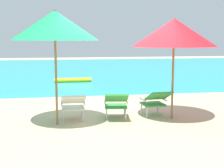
{
  "coord_description": "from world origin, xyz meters",
  "views": [
    {
      "loc": [
        -1.27,
        -7.18,
        1.89
      ],
      "look_at": [
        0.0,
        0.51,
        0.75
      ],
      "focal_mm": 50.49,
      "sensor_mm": 36.0,
      "label": 1
    }
  ],
  "objects_px": {
    "lounge_chair_left": "(73,104)",
    "beach_umbrella_left": "(55,25)",
    "lounge_chair_right": "(156,100)",
    "beach_umbrella_right": "(174,33)",
    "swim_buoy": "(73,80)",
    "lounge_chair_center": "(116,103)"
  },
  "relations": [
    {
      "from": "lounge_chair_left",
      "to": "beach_umbrella_left",
      "type": "bearing_deg",
      "value": -153.58
    },
    {
      "from": "lounge_chair_left",
      "to": "beach_umbrella_left",
      "type": "relative_size",
      "value": 0.33
    },
    {
      "from": "lounge_chair_right",
      "to": "beach_umbrella_right",
      "type": "bearing_deg",
      "value": -34.01
    },
    {
      "from": "lounge_chair_left",
      "to": "beach_umbrella_right",
      "type": "bearing_deg",
      "value": -2.61
    },
    {
      "from": "beach_umbrella_right",
      "to": "swim_buoy",
      "type": "bearing_deg",
      "value": 107.2
    },
    {
      "from": "lounge_chair_left",
      "to": "lounge_chair_right",
      "type": "bearing_deg",
      "value": 3.5
    },
    {
      "from": "swim_buoy",
      "to": "lounge_chair_right",
      "type": "xyz_separation_m",
      "value": [
        1.72,
        -6.41,
        0.31
      ]
    },
    {
      "from": "lounge_chair_left",
      "to": "beach_umbrella_left",
      "type": "xyz_separation_m",
      "value": [
        -0.36,
        -0.18,
        1.75
      ]
    },
    {
      "from": "lounge_chair_right",
      "to": "beach_umbrella_left",
      "type": "relative_size",
      "value": 0.35
    },
    {
      "from": "swim_buoy",
      "to": "lounge_chair_right",
      "type": "distance_m",
      "value": 6.64
    },
    {
      "from": "lounge_chair_right",
      "to": "lounge_chair_left",
      "type": "bearing_deg",
      "value": -176.5
    },
    {
      "from": "lounge_chair_left",
      "to": "lounge_chair_right",
      "type": "relative_size",
      "value": 0.95
    },
    {
      "from": "lounge_chair_center",
      "to": "lounge_chair_right",
      "type": "relative_size",
      "value": 1.02
    },
    {
      "from": "lounge_chair_right",
      "to": "beach_umbrella_left",
      "type": "height_order",
      "value": "beach_umbrella_left"
    },
    {
      "from": "swim_buoy",
      "to": "lounge_chair_right",
      "type": "relative_size",
      "value": 1.74
    },
    {
      "from": "lounge_chair_center",
      "to": "beach_umbrella_right",
      "type": "height_order",
      "value": "beach_umbrella_right"
    },
    {
      "from": "lounge_chair_right",
      "to": "beach_umbrella_left",
      "type": "distance_m",
      "value": 2.94
    },
    {
      "from": "swim_buoy",
      "to": "lounge_chair_left",
      "type": "bearing_deg",
      "value": -92.26
    },
    {
      "from": "swim_buoy",
      "to": "lounge_chair_center",
      "type": "xyz_separation_m",
      "value": [
        0.74,
        -6.5,
        0.31
      ]
    },
    {
      "from": "beach_umbrella_left",
      "to": "beach_umbrella_right",
      "type": "relative_size",
      "value": 1.12
    },
    {
      "from": "swim_buoy",
      "to": "lounge_chair_center",
      "type": "height_order",
      "value": "lounge_chair_center"
    },
    {
      "from": "beach_umbrella_left",
      "to": "swim_buoy",
      "type": "bearing_deg",
      "value": 84.73
    }
  ]
}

